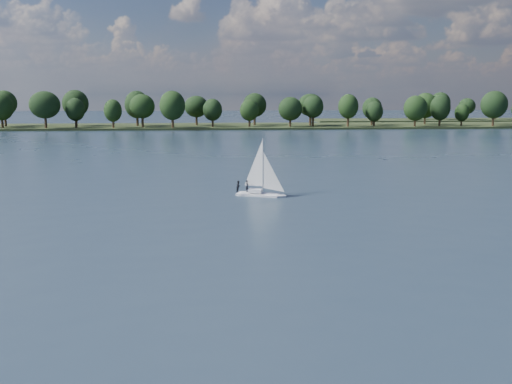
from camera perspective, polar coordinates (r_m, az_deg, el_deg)
ground at (r=120.94m, az=-4.20°, el=3.50°), size 700.00×700.00×0.00m
far_shore at (r=232.59m, az=-4.33°, el=6.49°), size 660.00×40.00×1.50m
sailboat at (r=74.00m, az=0.20°, el=1.28°), size 6.21×3.68×7.90m
treeline at (r=228.52m, az=-5.65°, el=8.42°), size 563.12×74.04×17.87m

